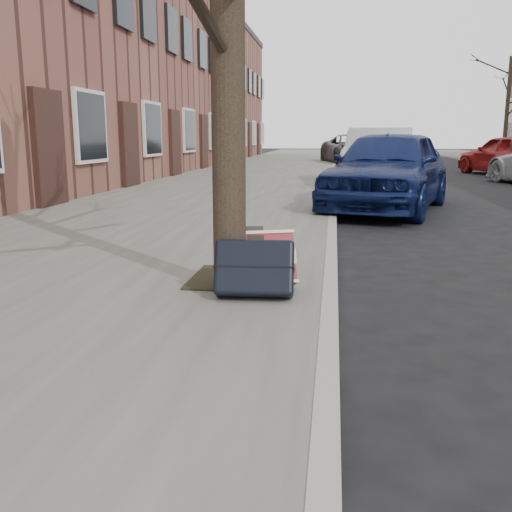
# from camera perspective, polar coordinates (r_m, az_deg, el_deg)

# --- Properties ---
(near_sidewalk) EXTENTS (5.00, 70.00, 0.12)m
(near_sidewalk) POSITION_cam_1_polar(r_m,az_deg,el_deg) (18.66, 0.16, 8.05)
(near_sidewalk) COLOR slate
(near_sidewalk) RESTS_ON ground
(house_near) EXTENTS (6.80, 40.00, 7.00)m
(house_near) POSITION_cam_1_polar(r_m,az_deg,el_deg) (21.28, -16.18, 17.35)
(house_near) COLOR brown
(house_near) RESTS_ON ground
(dirt_patch) EXTENTS (0.85, 0.85, 0.02)m
(dirt_patch) POSITION_cam_1_polar(r_m,az_deg,el_deg) (4.86, -1.43, -2.23)
(dirt_patch) COLOR black
(dirt_patch) RESTS_ON near_sidewalk
(suitcase_red) EXTENTS (0.66, 0.50, 0.46)m
(suitcase_red) POSITION_cam_1_polar(r_m,az_deg,el_deg) (4.53, 0.07, -0.40)
(suitcase_red) COLOR maroon
(suitcase_red) RESTS_ON near_sidewalk
(suitcase_navy) EXTENTS (0.61, 0.38, 0.46)m
(suitcase_navy) POSITION_cam_1_polar(r_m,az_deg,el_deg) (4.25, -0.15, -1.18)
(suitcase_navy) COLOR black
(suitcase_navy) RESTS_ON near_sidewalk
(car_near_front) EXTENTS (2.88, 4.61, 1.46)m
(car_near_front) POSITION_cam_1_polar(r_m,az_deg,el_deg) (10.53, 13.11, 8.43)
(car_near_front) COLOR #0E1A49
(car_near_front) RESTS_ON ground
(car_near_mid) EXTENTS (2.10, 4.79, 1.53)m
(car_near_mid) POSITION_cam_1_polar(r_m,az_deg,el_deg) (15.33, 12.18, 9.59)
(car_near_mid) COLOR #B7BAC0
(car_near_mid) RESTS_ON ground
(car_near_back) EXTENTS (3.32, 5.42, 1.40)m
(car_near_back) POSITION_cam_1_polar(r_m,az_deg,el_deg) (27.38, 9.72, 10.46)
(car_near_back) COLOR #393A3F
(car_near_back) RESTS_ON ground
(car_far_back) EXTENTS (2.86, 4.39, 1.39)m
(car_far_back) POSITION_cam_1_polar(r_m,az_deg,el_deg) (21.39, 23.84, 9.25)
(car_far_back) COLOR maroon
(car_far_back) RESTS_ON ground
(tree_far_c) EXTENTS (0.21, 0.21, 5.02)m
(tree_far_c) POSITION_cam_1_polar(r_m,az_deg,el_deg) (31.76, 23.83, 13.30)
(tree_far_c) COLOR black
(tree_far_c) RESTS_ON far_sidewalk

